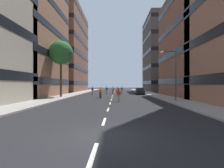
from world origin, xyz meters
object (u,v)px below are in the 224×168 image
object	(u,v)px
skater_1	(113,90)
skater_4	(93,90)
skater_6	(100,92)
skater_3	(119,94)
streetlamp_right	(173,70)
street_tree_near	(61,53)
skater_5	(107,90)
parked_car_near	(139,91)
skater_0	(122,89)
skater_2	(118,91)

from	to	relation	value
skater_1	skater_4	world-z (taller)	same
skater_6	skater_3	bearing A→B (deg)	-62.88
streetlamp_right	skater_4	size ratio (longest dim) A/B	3.65
street_tree_near	skater_5	size ratio (longest dim) A/B	5.40
street_tree_near	skater_4	size ratio (longest dim) A/B	5.40
parked_car_near	skater_4	bearing A→B (deg)	-177.79
skater_5	skater_0	bearing A→B (deg)	18.94
skater_0	skater_1	world-z (taller)	same
parked_car_near	skater_1	xyz separation A→B (m)	(-5.92, 0.71, 0.32)
skater_1	skater_4	xyz separation A→B (m)	(-4.50, -1.11, 0.00)
skater_2	skater_3	bearing A→B (deg)	-89.77
skater_5	skater_6	distance (m)	14.12
parked_car_near	skater_1	world-z (taller)	skater_1
skater_2	skater_4	distance (m)	7.56
streetlamp_right	skater_4	world-z (taller)	streetlamp_right
skater_3	skater_0	bearing A→B (deg)	87.10
skater_0	skater_4	distance (m)	8.41
skater_2	skater_5	world-z (taller)	same
parked_car_near	skater_0	size ratio (longest dim) A/B	2.47
streetlamp_right	skater_0	world-z (taller)	streetlamp_right
skater_4	skater_3	bearing A→B (deg)	-70.65
parked_car_near	streetlamp_right	bearing A→B (deg)	-82.12
street_tree_near	skater_3	xyz separation A→B (m)	(9.85, -7.15, -6.67)
parked_car_near	street_tree_near	distance (m)	18.66
skater_3	skater_5	bearing A→B (deg)	97.70
parked_car_near	skater_2	distance (m)	7.38
street_tree_near	skater_4	xyz separation A→B (m)	(4.26, 8.78, -6.64)
parked_car_near	streetlamp_right	xyz separation A→B (m)	(2.22, -16.06, 3.44)
streetlamp_right	skater_5	bearing A→B (deg)	116.51
parked_car_near	skater_4	size ratio (longest dim) A/B	2.47
parked_car_near	street_tree_near	bearing A→B (deg)	-147.97
skater_3	street_tree_near	bearing A→B (deg)	144.02
skater_1	skater_6	xyz separation A→B (m)	(-1.81, -11.38, -0.03)
street_tree_near	skater_3	size ratio (longest dim) A/B	5.40
skater_2	skater_6	bearing A→B (deg)	-119.04
street_tree_near	skater_2	size ratio (longest dim) A/B	5.40
parked_car_near	skater_4	distance (m)	10.44
skater_0	skater_3	bearing A→B (deg)	-92.90
skater_2	skater_3	world-z (taller)	same
skater_2	skater_4	xyz separation A→B (m)	(-5.55, 5.14, 0.03)
skater_0	skater_2	xyz separation A→B (m)	(-1.11, -10.27, -0.03)
street_tree_near	skater_2	world-z (taller)	street_tree_near
skater_4	parked_car_near	bearing A→B (deg)	2.21
street_tree_near	skater_2	distance (m)	12.41
skater_6	skater_4	bearing A→B (deg)	104.70
skater_2	skater_3	size ratio (longest dim) A/B	1.00
street_tree_near	skater_5	xyz separation A→B (m)	(7.17, 12.63, -6.67)
parked_car_near	skater_6	bearing A→B (deg)	-125.90
skater_3	skater_6	size ratio (longest dim) A/B	1.00
street_tree_near	streetlamp_right	bearing A→B (deg)	-22.14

